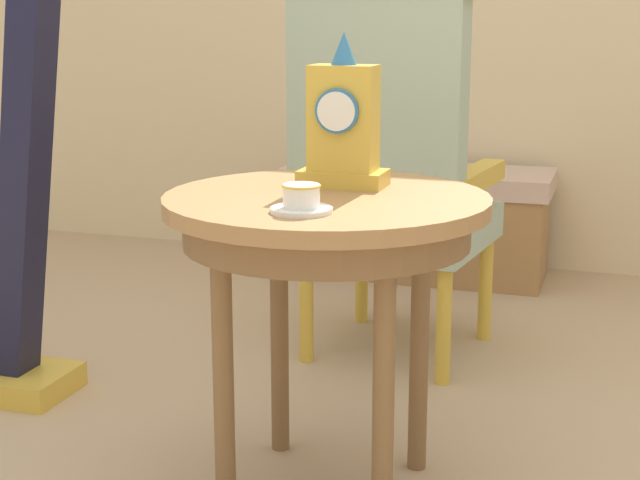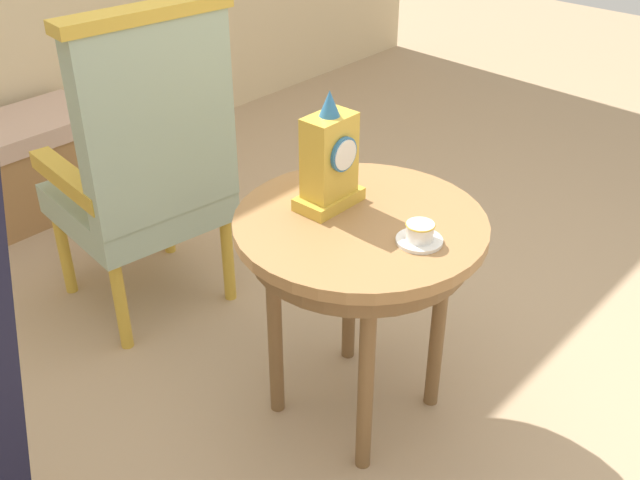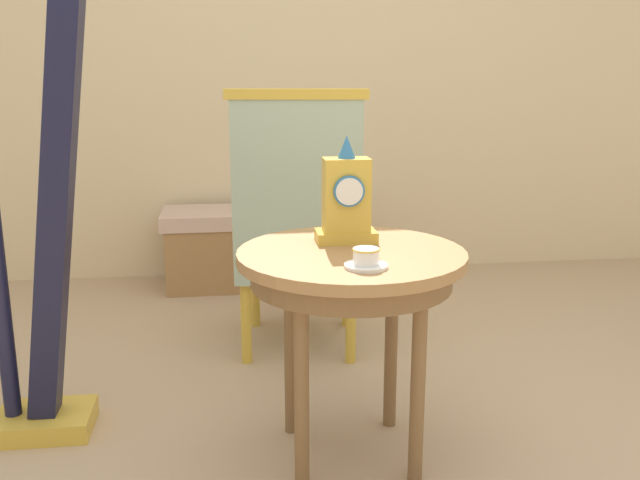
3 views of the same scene
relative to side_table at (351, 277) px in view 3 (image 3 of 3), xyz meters
The scene contains 8 objects.
ground_plane 0.61m from the side_table, 33.26° to the right, with size 10.00×10.00×0.00m, color tan.
wall_back 2.34m from the side_table, 87.71° to the left, with size 6.00×0.10×2.80m, color beige.
side_table is the anchor object (origin of this frame).
teacup_left 0.22m from the side_table, 87.74° to the right, with size 0.12×0.12×0.06m.
mantel_clock 0.24m from the side_table, 88.75° to the left, with size 0.19×0.11×0.34m.
armchair 0.87m from the side_table, 94.81° to the left, with size 0.61×0.60×1.14m.
harp 1.03m from the side_table, 163.84° to the left, with size 0.40×0.24×1.71m.
window_bench 1.94m from the side_table, 96.01° to the left, with size 1.07×0.40×0.44m.
Camera 3 is at (-0.45, -1.99, 1.22)m, focal length 39.82 mm.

